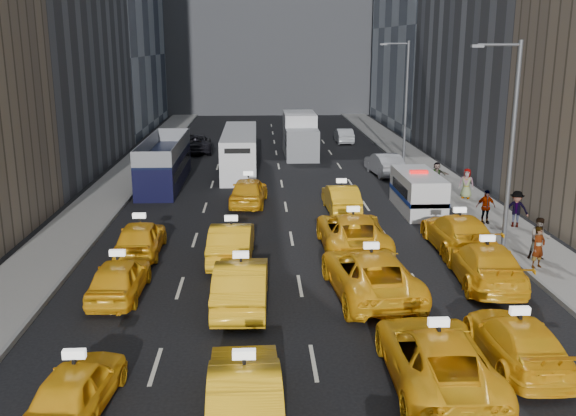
# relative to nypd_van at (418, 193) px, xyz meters

# --- Properties ---
(ground) EXTENTS (160.00, 160.00, 0.00)m
(ground) POSITION_rel_nypd_van_xyz_m (-7.10, -18.79, -1.01)
(ground) COLOR black
(ground) RESTS_ON ground
(sidewalk_west) EXTENTS (3.00, 90.00, 0.15)m
(sidewalk_west) POSITION_rel_nypd_van_xyz_m (-17.60, 6.21, -0.93)
(sidewalk_west) COLOR gray
(sidewalk_west) RESTS_ON ground
(sidewalk_east) EXTENTS (3.00, 90.00, 0.15)m
(sidewalk_east) POSITION_rel_nypd_van_xyz_m (3.40, 6.21, -0.93)
(sidewalk_east) COLOR gray
(sidewalk_east) RESTS_ON ground
(curb_west) EXTENTS (0.15, 90.00, 0.18)m
(curb_west) POSITION_rel_nypd_van_xyz_m (-16.15, 6.21, -0.92)
(curb_west) COLOR slate
(curb_west) RESTS_ON ground
(curb_east) EXTENTS (0.15, 90.00, 0.18)m
(curb_east) POSITION_rel_nypd_van_xyz_m (1.95, 6.21, -0.92)
(curb_east) COLOR slate
(curb_east) RESTS_ON ground
(streetlight_near) EXTENTS (2.15, 0.22, 9.00)m
(streetlight_near) POSITION_rel_nypd_van_xyz_m (2.08, -6.79, 3.91)
(streetlight_near) COLOR #595B60
(streetlight_near) RESTS_ON ground
(streetlight_far) EXTENTS (2.15, 0.22, 9.00)m
(streetlight_far) POSITION_rel_nypd_van_xyz_m (2.08, 13.21, 3.91)
(streetlight_far) COLOR #595B60
(streetlight_far) RESTS_ON ground
(taxi_4) EXTENTS (2.01, 4.04, 1.32)m
(taxi_4) POSITION_rel_nypd_van_xyz_m (-13.16, -18.96, -0.35)
(taxi_4) COLOR #FFB215
(taxi_4) RESTS_ON ground
(taxi_5) EXTENTS (1.85, 4.95, 1.61)m
(taxi_5) POSITION_rel_nypd_van_xyz_m (-9.01, -19.73, -0.20)
(taxi_5) COLOR #FFB215
(taxi_5) RESTS_ON ground
(taxi_6) EXTENTS (2.67, 5.66, 1.56)m
(taxi_6) POSITION_rel_nypd_van_xyz_m (-3.94, -18.08, -0.23)
(taxi_6) COLOR #FFB215
(taxi_6) RESTS_ON ground
(taxi_7) EXTENTS (1.99, 4.81, 1.39)m
(taxi_7) POSITION_rel_nypd_van_xyz_m (-1.34, -17.07, -0.31)
(taxi_7) COLOR #FFB215
(taxi_7) RESTS_ON ground
(taxi_8) EXTENTS (1.81, 4.30, 1.45)m
(taxi_8) POSITION_rel_nypd_van_xyz_m (-13.65, -11.58, -0.28)
(taxi_8) COLOR #FFB215
(taxi_8) RESTS_ON ground
(taxi_9) EXTENTS (1.90, 5.11, 1.67)m
(taxi_9) POSITION_rel_nypd_van_xyz_m (-9.25, -12.62, -0.18)
(taxi_9) COLOR #FFB215
(taxi_9) RESTS_ON ground
(taxi_10) EXTENTS (3.26, 6.21, 1.67)m
(taxi_10) POSITION_rel_nypd_van_xyz_m (-4.63, -11.84, -0.17)
(taxi_10) COLOR #FFB215
(taxi_10) RESTS_ON ground
(taxi_11) EXTENTS (2.66, 5.60, 1.58)m
(taxi_11) POSITION_rel_nypd_van_xyz_m (-0.08, -10.88, -0.22)
(taxi_11) COLOR #FFB215
(taxi_11) RESTS_ON ground
(taxi_12) EXTENTS (1.83, 4.49, 1.53)m
(taxi_12) POSITION_rel_nypd_van_xyz_m (-13.71, -6.82, -0.24)
(taxi_12) COLOR #FFB215
(taxi_12) RESTS_ON ground
(taxi_13) EXTENTS (1.88, 4.95, 1.61)m
(taxi_13) POSITION_rel_nypd_van_xyz_m (-9.77, -7.70, -0.20)
(taxi_13) COLOR #FFB215
(taxi_13) RESTS_ON ground
(taxi_14) EXTENTS (2.81, 6.05, 1.68)m
(taxi_14) POSITION_rel_nypd_van_xyz_m (-4.53, -6.71, -0.17)
(taxi_14) COLOR #FFB215
(taxi_14) RESTS_ON ground
(taxi_15) EXTENTS (2.27, 5.58, 1.62)m
(taxi_15) POSITION_rel_nypd_van_xyz_m (0.12, -6.86, -0.20)
(taxi_15) COLOR #FFB215
(taxi_15) RESTS_ON ground
(taxi_16) EXTENTS (2.32, 4.87, 1.61)m
(taxi_16) POSITION_rel_nypd_van_xyz_m (-9.18, 1.66, -0.21)
(taxi_16) COLOR #FFB215
(taxi_16) RESTS_ON ground
(taxi_17) EXTENTS (1.73, 4.55, 1.48)m
(taxi_17) POSITION_rel_nypd_van_xyz_m (-4.16, 0.05, -0.27)
(taxi_17) COLOR #FFB215
(taxi_17) RESTS_ON ground
(nypd_van) EXTENTS (2.12, 5.24, 2.23)m
(nypd_van) POSITION_rel_nypd_van_xyz_m (0.00, 0.00, 0.00)
(nypd_van) COLOR silver
(nypd_van) RESTS_ON ground
(double_decker) EXTENTS (3.48, 10.26, 2.93)m
(double_decker) POSITION_rel_nypd_van_xyz_m (-14.62, 7.39, 0.44)
(double_decker) COLOR black
(double_decker) RESTS_ON ground
(city_bus) EXTENTS (2.69, 11.17, 2.87)m
(city_bus) POSITION_rel_nypd_van_xyz_m (-9.90, 11.60, 0.41)
(city_bus) COLOR white
(city_bus) RESTS_ON ground
(box_truck) EXTENTS (2.95, 7.45, 3.34)m
(box_truck) POSITION_rel_nypd_van_xyz_m (-5.20, 17.93, 0.64)
(box_truck) COLOR silver
(box_truck) RESTS_ON ground
(misc_car_0) EXTENTS (2.15, 4.83, 1.54)m
(misc_car_0) POSITION_rel_nypd_van_xyz_m (0.09, 9.73, -0.24)
(misc_car_0) COLOR #9E9FA5
(misc_car_0) RESTS_ON ground
(misc_car_1) EXTENTS (2.97, 5.63, 1.51)m
(misc_car_1) POSITION_rel_nypd_van_xyz_m (-13.77, 19.76, -0.25)
(misc_car_1) COLOR black
(misc_car_1) RESTS_ON ground
(misc_car_2) EXTENTS (2.28, 5.16, 1.47)m
(misc_car_2) POSITION_rel_nypd_van_xyz_m (-4.11, 26.68, -0.27)
(misc_car_2) COLOR gray
(misc_car_2) RESTS_ON ground
(misc_car_3) EXTENTS (1.97, 4.50, 1.51)m
(misc_car_3) POSITION_rel_nypd_van_xyz_m (-10.14, 23.70, -0.25)
(misc_car_3) COLOR black
(misc_car_3) RESTS_ON ground
(misc_car_4) EXTENTS (1.41, 4.03, 1.33)m
(misc_car_4) POSITION_rel_nypd_van_xyz_m (-0.79, 24.38, -0.35)
(misc_car_4) COLOR #A9ADB1
(misc_car_4) RESTS_ON ground
(pedestrian_0) EXTENTS (0.72, 0.61, 1.68)m
(pedestrian_0) POSITION_rel_nypd_van_xyz_m (2.49, -9.62, -0.02)
(pedestrian_0) COLOR gray
(pedestrian_0) RESTS_ON sidewalk_east
(pedestrian_1) EXTENTS (0.93, 0.61, 1.78)m
(pedestrian_1) POSITION_rel_nypd_van_xyz_m (2.96, -8.64, 0.03)
(pedestrian_1) COLOR gray
(pedestrian_1) RESTS_ON sidewalk_east
(pedestrian_2) EXTENTS (1.25, 0.91, 1.79)m
(pedestrian_2) POSITION_rel_nypd_van_xyz_m (3.90, -3.83, 0.04)
(pedestrian_2) COLOR gray
(pedestrian_2) RESTS_ON sidewalk_east
(pedestrian_3) EXTENTS (1.03, 0.54, 1.70)m
(pedestrian_3) POSITION_rel_nypd_van_xyz_m (2.63, -3.15, -0.01)
(pedestrian_3) COLOR gray
(pedestrian_3) RESTS_ON sidewalk_east
(pedestrian_4) EXTENTS (0.96, 0.77, 1.73)m
(pedestrian_4) POSITION_rel_nypd_van_xyz_m (3.37, 2.17, 0.00)
(pedestrian_4) COLOR gray
(pedestrian_4) RESTS_ON sidewalk_east
(pedestrian_5) EXTENTS (1.49, 0.59, 1.56)m
(pedestrian_5) POSITION_rel_nypd_van_xyz_m (2.44, 5.11, -0.08)
(pedestrian_5) COLOR gray
(pedestrian_5) RESTS_ON sidewalk_east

